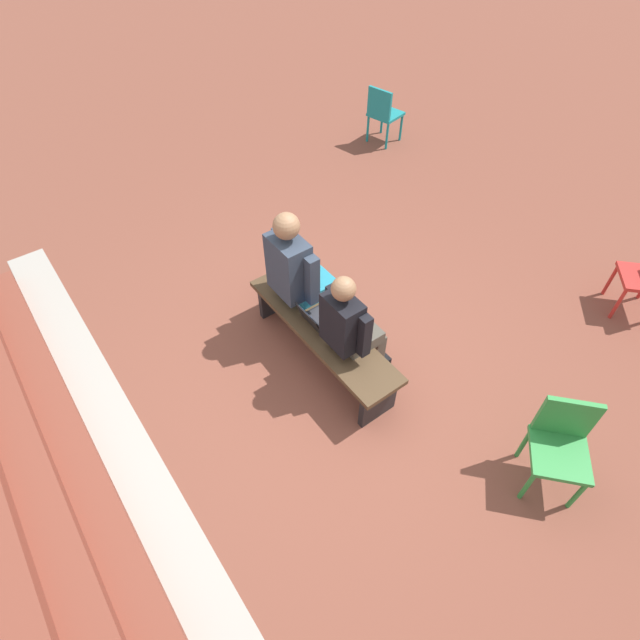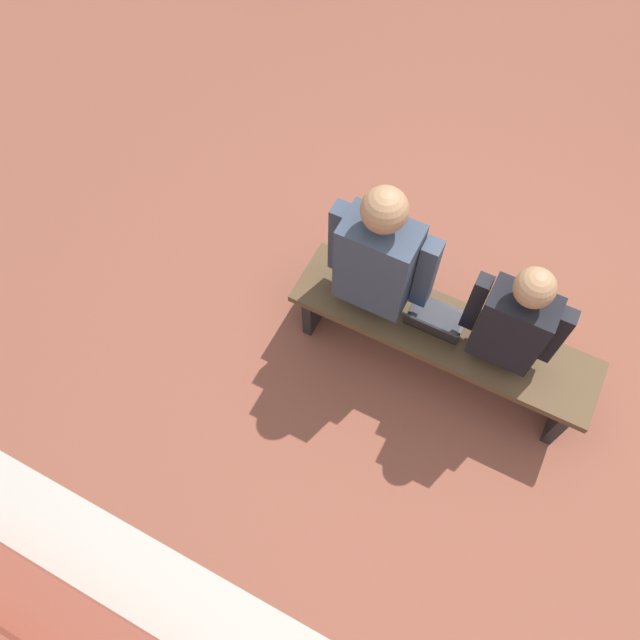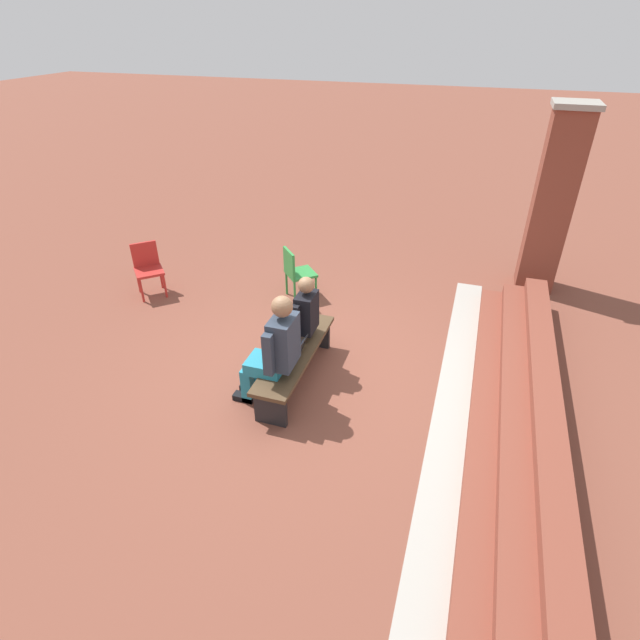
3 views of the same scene
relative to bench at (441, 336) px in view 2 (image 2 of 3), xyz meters
name	(u,v)px [view 2 (image 2 of 3)]	position (x,y,z in m)	size (l,w,h in m)	color
ground_plane	(459,393)	(-0.23, 0.12, -0.35)	(60.00, 60.00, 0.00)	brown
bench	(441,336)	(0.00, 0.00, 0.00)	(1.80, 0.44, 0.45)	#4C3823
person_student	(512,322)	(-0.32, -0.06, 0.34)	(0.51, 0.64, 1.29)	#4C473D
person_adult	(384,260)	(0.44, -0.07, 0.40)	(0.60, 0.75, 1.43)	teal
laptop	(434,322)	(0.06, 0.01, 0.15)	(0.32, 0.29, 0.21)	black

